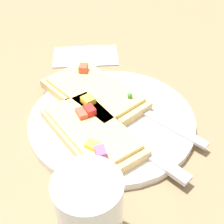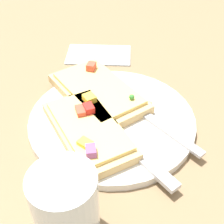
{
  "view_description": "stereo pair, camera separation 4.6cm",
  "coord_description": "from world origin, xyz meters",
  "px_view_note": "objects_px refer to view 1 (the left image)",
  "views": [
    {
      "loc": [
        0.03,
        0.35,
        0.33
      ],
      "look_at": [
        0.0,
        0.0,
        0.02
      ],
      "focal_mm": 50.0,
      "sensor_mm": 36.0,
      "label": 1
    },
    {
      "loc": [
        -0.02,
        0.35,
        0.33
      ],
      "look_at": [
        0.0,
        0.0,
        0.02
      ],
      "focal_mm": 50.0,
      "sensor_mm": 36.0,
      "label": 2
    }
  ],
  "objects_px": {
    "plate": "(112,120)",
    "knife": "(138,146)",
    "fork": "(135,107)",
    "drinking_glass": "(89,212)",
    "napkin": "(86,56)",
    "pizza_slice_corner": "(92,131)",
    "pizza_slice_main": "(94,93)"
  },
  "relations": [
    {
      "from": "knife",
      "to": "pizza_slice_corner",
      "type": "xyz_separation_m",
      "value": [
        0.06,
        -0.03,
        0.01
      ]
    },
    {
      "from": "napkin",
      "to": "pizza_slice_corner",
      "type": "bearing_deg",
      "value": 91.33
    },
    {
      "from": "drinking_glass",
      "to": "pizza_slice_corner",
      "type": "bearing_deg",
      "value": -92.43
    },
    {
      "from": "pizza_slice_corner",
      "to": "drinking_glass",
      "type": "relative_size",
      "value": 1.86
    },
    {
      "from": "plate",
      "to": "knife",
      "type": "xyz_separation_m",
      "value": [
        -0.03,
        0.06,
        0.01
      ]
    },
    {
      "from": "fork",
      "to": "pizza_slice_corner",
      "type": "height_order",
      "value": "pizza_slice_corner"
    },
    {
      "from": "pizza_slice_main",
      "to": "napkin",
      "type": "bearing_deg",
      "value": -33.14
    },
    {
      "from": "drinking_glass",
      "to": "napkin",
      "type": "height_order",
      "value": "drinking_glass"
    },
    {
      "from": "pizza_slice_main",
      "to": "napkin",
      "type": "relative_size",
      "value": 1.5
    },
    {
      "from": "plate",
      "to": "pizza_slice_corner",
      "type": "xyz_separation_m",
      "value": [
        0.03,
        0.04,
        0.02
      ]
    },
    {
      "from": "fork",
      "to": "plate",
      "type": "bearing_deg",
      "value": 73.07
    },
    {
      "from": "fork",
      "to": "knife",
      "type": "relative_size",
      "value": 1.1
    },
    {
      "from": "plate",
      "to": "knife",
      "type": "distance_m",
      "value": 0.07
    },
    {
      "from": "fork",
      "to": "pizza_slice_main",
      "type": "xyz_separation_m",
      "value": [
        0.06,
        -0.03,
        0.01
      ]
    },
    {
      "from": "knife",
      "to": "plate",
      "type": "bearing_deg",
      "value": -15.93
    },
    {
      "from": "plate",
      "to": "fork",
      "type": "xyz_separation_m",
      "value": [
        -0.04,
        -0.02,
        0.01
      ]
    },
    {
      "from": "knife",
      "to": "pizza_slice_corner",
      "type": "relative_size",
      "value": 0.9
    },
    {
      "from": "fork",
      "to": "napkin",
      "type": "distance_m",
      "value": 0.2
    },
    {
      "from": "fork",
      "to": "drinking_glass",
      "type": "xyz_separation_m",
      "value": [
        0.07,
        0.2,
        0.03
      ]
    },
    {
      "from": "drinking_glass",
      "to": "fork",
      "type": "bearing_deg",
      "value": -110.58
    },
    {
      "from": "fork",
      "to": "knife",
      "type": "distance_m",
      "value": 0.08
    },
    {
      "from": "fork",
      "to": "pizza_slice_corner",
      "type": "relative_size",
      "value": 0.99
    },
    {
      "from": "knife",
      "to": "napkin",
      "type": "bearing_deg",
      "value": -26.35
    },
    {
      "from": "pizza_slice_main",
      "to": "drinking_glass",
      "type": "bearing_deg",
      "value": 139.4
    },
    {
      "from": "knife",
      "to": "pizza_slice_main",
      "type": "height_order",
      "value": "pizza_slice_main"
    },
    {
      "from": "pizza_slice_corner",
      "to": "napkin",
      "type": "xyz_separation_m",
      "value": [
        0.01,
        -0.24,
        -0.02
      ]
    },
    {
      "from": "fork",
      "to": "drinking_glass",
      "type": "height_order",
      "value": "drinking_glass"
    },
    {
      "from": "plate",
      "to": "knife",
      "type": "relative_size",
      "value": 1.56
    },
    {
      "from": "knife",
      "to": "pizza_slice_corner",
      "type": "distance_m",
      "value": 0.07
    },
    {
      "from": "plate",
      "to": "napkin",
      "type": "height_order",
      "value": "plate"
    },
    {
      "from": "pizza_slice_main",
      "to": "napkin",
      "type": "distance_m",
      "value": 0.15
    },
    {
      "from": "fork",
      "to": "pizza_slice_corner",
      "type": "xyz_separation_m",
      "value": [
        0.07,
        0.06,
        0.01
      ]
    }
  ]
}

